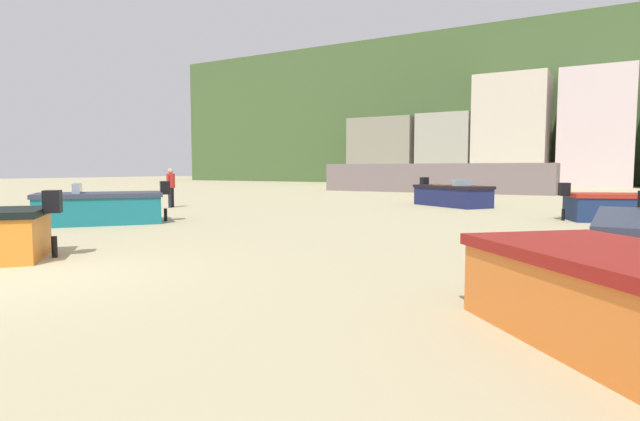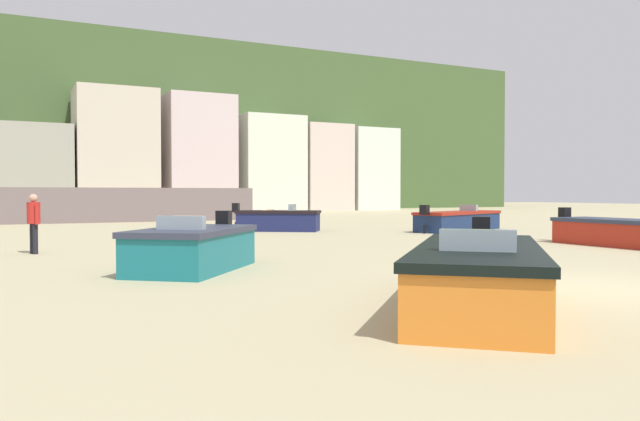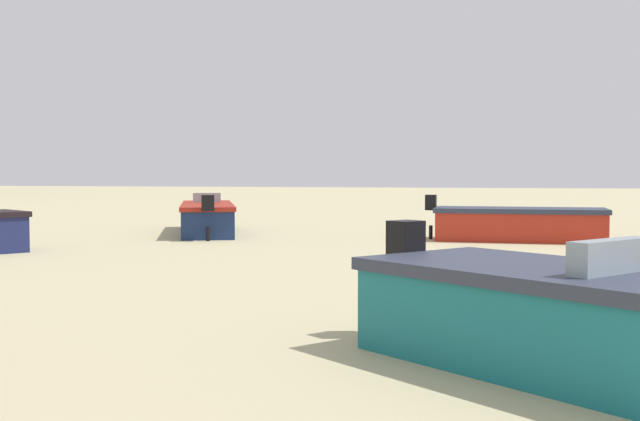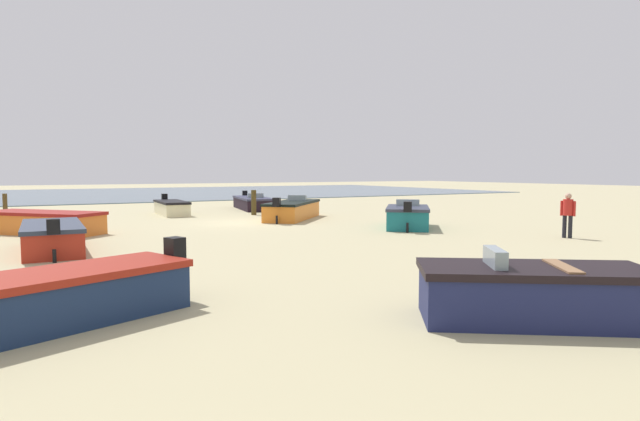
# 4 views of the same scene
# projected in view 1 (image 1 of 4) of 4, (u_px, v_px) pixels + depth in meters

# --- Properties ---
(ground_plane) EXTENTS (160.00, 160.00, 0.00)m
(ground_plane) POSITION_uv_depth(u_px,v_px,m) (15.00, 277.00, 7.44)
(ground_plane) COLOR tan
(headland_hill) EXTENTS (90.00, 32.00, 16.40)m
(headland_hill) POSITION_uv_depth(u_px,v_px,m) (546.00, 117.00, 63.74)
(headland_hill) COLOR #40592E
(headland_hill) RESTS_ON ground
(harbor_pier) EXTENTS (15.59, 2.40, 1.96)m
(harbor_pier) POSITION_uv_depth(u_px,v_px,m) (434.00, 178.00, 34.80)
(harbor_pier) COLOR slate
(harbor_pier) RESTS_ON ground
(townhouse_far_left) EXTENTS (7.02, 6.93, 6.94)m
(townhouse_far_left) POSITION_uv_depth(u_px,v_px,m) (389.00, 152.00, 54.85)
(townhouse_far_left) COLOR gray
(townhouse_far_left) RESTS_ON ground
(townhouse_left) EXTENTS (5.23, 6.36, 7.03)m
(townhouse_left) POSITION_uv_depth(u_px,v_px,m) (449.00, 150.00, 51.30)
(townhouse_left) COLOR #9A9A8A
(townhouse_left) RESTS_ON ground
(townhouse_centre_left) EXTENTS (6.43, 5.48, 10.27)m
(townhouse_centre_left) POSITION_uv_depth(u_px,v_px,m) (512.00, 131.00, 47.78)
(townhouse_centre_left) COLOR beige
(townhouse_centre_left) RESTS_ON ground
(townhouse_centre) EXTENTS (5.82, 5.78, 10.21)m
(townhouse_centre) POSITION_uv_depth(u_px,v_px,m) (596.00, 129.00, 44.43)
(townhouse_centre) COLOR beige
(townhouse_centre) RESTS_ON ground
(boat_teal_2) EXTENTS (3.48, 3.75, 1.22)m
(boat_teal_2) POSITION_uv_depth(u_px,v_px,m) (100.00, 208.00, 14.70)
(boat_teal_2) COLOR #186D78
(boat_teal_2) RESTS_ON ground
(boat_navy_8) EXTENTS (3.77, 3.21, 1.21)m
(boat_navy_8) POSITION_uv_depth(u_px,v_px,m) (452.00, 195.00, 21.58)
(boat_navy_8) COLOR #1A214F
(boat_navy_8) RESTS_ON ground
(beach_walker_distant) EXTENTS (0.43, 0.53, 1.62)m
(beach_walker_distant) POSITION_uv_depth(u_px,v_px,m) (171.00, 184.00, 20.84)
(beach_walker_distant) COLOR black
(beach_walker_distant) RESTS_ON ground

